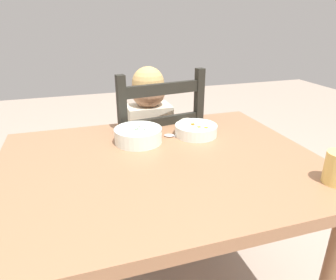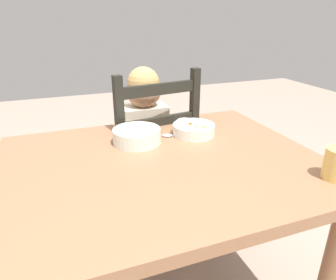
# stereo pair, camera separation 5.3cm
# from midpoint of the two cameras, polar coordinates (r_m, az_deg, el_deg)

# --- Properties ---
(dining_table) EXTENTS (1.12, 0.87, 0.71)m
(dining_table) POSITION_cam_midpoint_polar(r_m,az_deg,el_deg) (1.12, 0.22, -8.88)
(dining_table) COLOR #9B6B4A
(dining_table) RESTS_ON ground
(dining_chair) EXTENTS (0.47, 0.47, 0.96)m
(dining_chair) POSITION_cam_midpoint_polar(r_m,az_deg,el_deg) (1.62, -2.00, -4.19)
(dining_chair) COLOR black
(dining_chair) RESTS_ON ground
(child_figure) EXTENTS (0.32, 0.31, 0.96)m
(child_figure) POSITION_cam_midpoint_polar(r_m,az_deg,el_deg) (1.54, -2.30, 1.47)
(child_figure) COLOR beige
(child_figure) RESTS_ON ground
(bowl_of_peas) EXTENTS (0.19, 0.19, 0.06)m
(bowl_of_peas) POSITION_cam_midpoint_polar(r_m,az_deg,el_deg) (1.21, -4.36, 0.97)
(bowl_of_peas) COLOR white
(bowl_of_peas) RESTS_ON dining_table
(bowl_of_carrots) EXTENTS (0.18, 0.18, 0.05)m
(bowl_of_carrots) POSITION_cam_midpoint_polar(r_m,az_deg,el_deg) (1.29, 6.46, 1.93)
(bowl_of_carrots) COLOR white
(bowl_of_carrots) RESTS_ON dining_table
(spoon) EXTENTS (0.13, 0.07, 0.01)m
(spoon) POSITION_cam_midpoint_polar(r_m,az_deg,el_deg) (1.27, 2.34, 0.82)
(spoon) COLOR silver
(spoon) RESTS_ON dining_table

